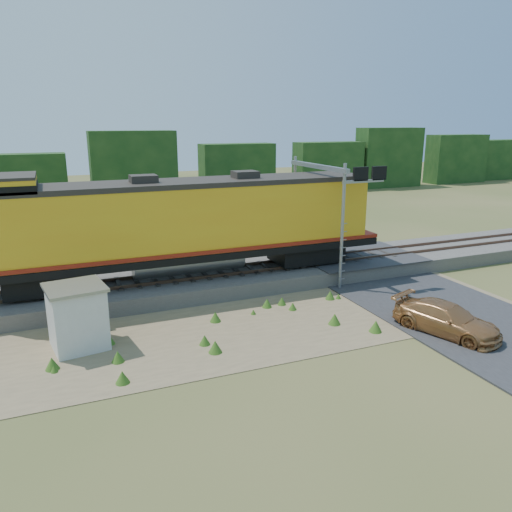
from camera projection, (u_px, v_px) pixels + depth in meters
name	position (u px, v px, depth m)	size (l,w,h in m)	color
ground	(300.00, 321.00, 22.67)	(140.00, 140.00, 0.00)	#475123
ballast	(251.00, 276.00, 27.92)	(70.00, 5.00, 0.80)	slate
rails	(251.00, 268.00, 27.79)	(70.00, 1.54, 0.16)	brown
dirt_shoulder	(255.00, 323.00, 22.38)	(26.00, 8.00, 0.03)	#8C7754
road	(414.00, 294.00, 25.88)	(7.00, 66.00, 0.86)	#38383A
tree_line_north	(145.00, 174.00, 55.76)	(130.00, 3.00, 6.50)	#143513
weed_clumps	(227.00, 332.00, 21.47)	(15.00, 6.20, 0.56)	#3B661D
locomotive	(182.00, 224.00, 25.64)	(21.37, 3.26, 5.51)	black
shed	(77.00, 317.00, 19.71)	(2.49, 2.49, 2.59)	silver
signal_gantry	(328.00, 190.00, 27.72)	(2.66, 6.20, 6.71)	gray
car	(446.00, 319.00, 21.15)	(1.85, 4.56, 1.32)	#B47842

